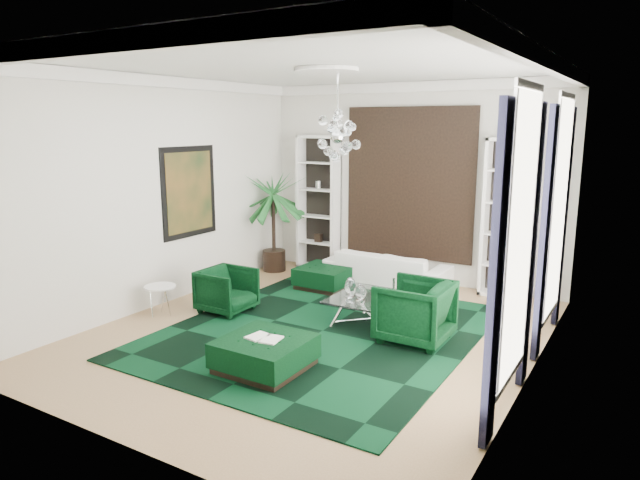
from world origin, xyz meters
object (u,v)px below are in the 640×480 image
Objects in this scene: ottoman_side at (325,277)px; side_table at (161,301)px; sofa at (387,269)px; palm at (273,209)px; armchair_left at (227,290)px; coffee_table at (374,311)px; armchair_right at (415,311)px; ottoman_front at (265,354)px.

ottoman_side is 3.07m from side_table.
palm reaches higher than sofa.
sofa is 2.89× the size of armchair_left.
ottoman_side is at bearing 35.77° from sofa.
palm reaches higher than side_table.
coffee_table is at bearing -38.16° from ottoman_side.
sofa is 2.75m from armchair_right.
armchair_left reaches higher than side_table.
coffee_table is 0.47× the size of palm.
ottoman_front is (-0.44, -2.22, -0.00)m from coffee_table.
coffee_table is at bearing 24.39° from side_table.
armchair_right is 0.90m from coffee_table.
palm is at bearing -118.87° from armchair_right.
coffee_table is 2.26m from ottoman_front.
ottoman_front is (1.19, -3.50, 0.00)m from ottoman_side.
armchair_right is 0.37× the size of palm.
armchair_right is at bearing 122.47° from sofa.
side_table reaches higher than ottoman_side.
ottoman_front is (1.87, -1.50, -0.16)m from armchair_left.
armchair_left is 0.31× the size of palm.
palm is at bearing 19.23° from armchair_left.
armchair_left reaches higher than sofa.
armchair_left reaches higher than ottoman_front.
armchair_right is at bearing -83.10° from armchair_left.
armchair_right reaches higher than armchair_left.
ottoman_front is (-1.24, -1.87, -0.23)m from armchair_right.
armchair_right reaches higher than ottoman_front.
side_table is (-3.91, -1.06, -0.20)m from armchair_right.
armchair_right is 1.95× the size of side_table.
ottoman_side is (-1.63, 1.28, -0.01)m from coffee_table.
armchair_left is at bearing -83.10° from armchair_right.
palm is (-2.77, 4.08, 1.10)m from ottoman_front.
ottoman_front reaches higher than ottoman_side.
armchair_right is 2.94m from ottoman_side.
palm is at bearing 2.47° from sofa.
armchair_right is 4.05m from side_table.
ottoman_front is at bearing -33.53° from armchair_right.
coffee_table is 2.07m from ottoman_side.
ottoman_front is at bearing -71.23° from ottoman_side.
armchair_right is 4.66m from palm.
coffee_table is at bearing -30.10° from palm.
sofa is 1.89× the size of coffee_table.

